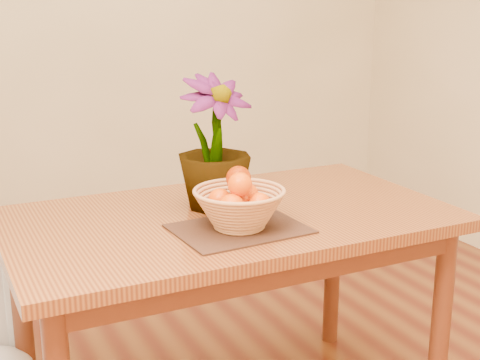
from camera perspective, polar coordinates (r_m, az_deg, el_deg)
name	(u,v)px	position (r m, az deg, el deg)	size (l,w,h in m)	color
wall_back	(78,10)	(3.88, -13.63, 13.92)	(4.00, 0.02, 2.70)	#FFEBC2
table	(230,239)	(2.15, -0.87, -5.07)	(1.40, 0.80, 0.75)	brown
placemat	(239,229)	(1.98, -0.06, -4.19)	(0.38, 0.28, 0.01)	#3C2116
wicker_basket	(239,210)	(1.96, -0.06, -2.60)	(0.27, 0.27, 0.11)	tan
orange_pile	(239,193)	(1.95, -0.07, -1.10)	(0.16, 0.16, 0.13)	#E35503
potted_plant	(214,143)	(2.14, -2.22, 3.21)	(0.24, 0.24, 0.43)	#1A4D16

